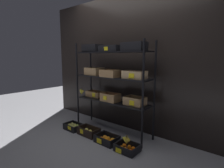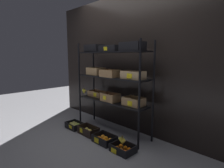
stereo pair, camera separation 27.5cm
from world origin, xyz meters
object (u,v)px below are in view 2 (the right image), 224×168
(crate_ground_apple_gold, at_px, (88,131))
(banana_bunch_loose, at_px, (122,141))
(crate_ground_orange, at_px, (104,139))
(crate_ground_pear, at_px, (75,125))
(display_rack, at_px, (112,76))
(crate_ground_tangerine, at_px, (123,149))

(crate_ground_apple_gold, height_order, banana_bunch_loose, banana_bunch_loose)
(crate_ground_orange, bearing_deg, crate_ground_pear, -179.22)
(display_rack, relative_size, crate_ground_orange, 4.48)
(crate_ground_pear, bearing_deg, banana_bunch_loose, 0.08)
(crate_ground_pear, distance_m, crate_ground_apple_gold, 0.40)
(crate_ground_orange, bearing_deg, crate_ground_apple_gold, 178.70)
(display_rack, height_order, crate_ground_apple_gold, display_rack)
(display_rack, xyz_separation_m, crate_ground_tangerine, (0.62, -0.39, -0.97))
(crate_ground_apple_gold, xyz_separation_m, crate_ground_tangerine, (0.82, -0.02, -0.01))
(crate_ground_tangerine, height_order, banana_bunch_loose, banana_bunch_loose)
(crate_ground_pear, height_order, crate_ground_orange, crate_ground_orange)
(display_rack, bearing_deg, crate_ground_orange, -59.59)
(display_rack, xyz_separation_m, banana_bunch_loose, (0.61, -0.39, -0.85))
(crate_ground_pear, xyz_separation_m, crate_ground_apple_gold, (0.40, 0.02, 0.00))
(display_rack, height_order, crate_ground_tangerine, display_rack)
(display_rack, height_order, banana_bunch_loose, display_rack)
(crate_ground_pear, bearing_deg, crate_ground_tangerine, 0.20)
(crate_ground_pear, bearing_deg, crate_ground_orange, 0.78)
(banana_bunch_loose, bearing_deg, crate_ground_orange, 178.57)
(crate_ground_pear, xyz_separation_m, crate_ground_tangerine, (1.22, 0.00, -0.01))
(crate_ground_pear, height_order, banana_bunch_loose, banana_bunch_loose)
(crate_ground_pear, relative_size, banana_bunch_loose, 2.12)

